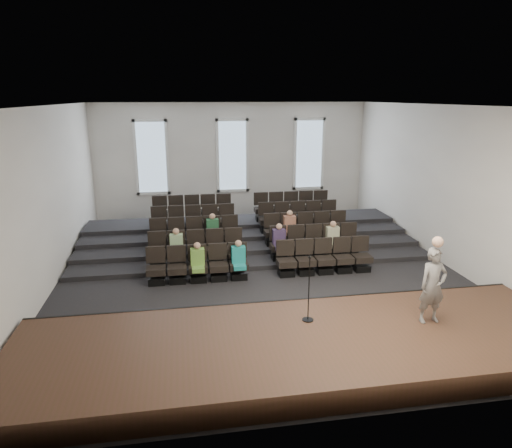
# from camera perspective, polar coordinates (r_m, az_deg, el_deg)

# --- Properties ---
(ground) EXTENTS (14.00, 14.00, 0.00)m
(ground) POSITION_cam_1_polar(r_m,az_deg,el_deg) (14.38, 0.41, -5.73)
(ground) COLOR black
(ground) RESTS_ON ground
(ceiling) EXTENTS (12.00, 14.00, 0.02)m
(ceiling) POSITION_cam_1_polar(r_m,az_deg,el_deg) (13.38, 0.45, 14.66)
(ceiling) COLOR white
(ceiling) RESTS_ON ground
(wall_back) EXTENTS (12.00, 0.04, 5.00)m
(wall_back) POSITION_cam_1_polar(r_m,az_deg,el_deg) (20.52, -2.98, 7.98)
(wall_back) COLOR white
(wall_back) RESTS_ON ground
(wall_front) EXTENTS (12.00, 0.04, 5.00)m
(wall_front) POSITION_cam_1_polar(r_m,az_deg,el_deg) (7.13, 10.26, -7.30)
(wall_front) COLOR white
(wall_front) RESTS_ON ground
(wall_left) EXTENTS (0.04, 14.00, 5.00)m
(wall_left) POSITION_cam_1_polar(r_m,az_deg,el_deg) (13.97, -24.73, 2.88)
(wall_left) COLOR white
(wall_left) RESTS_ON ground
(wall_right) EXTENTS (0.04, 14.00, 5.00)m
(wall_right) POSITION_cam_1_polar(r_m,az_deg,el_deg) (15.83, 22.50, 4.50)
(wall_right) COLOR white
(wall_right) RESTS_ON ground
(stage) EXTENTS (11.80, 3.60, 0.50)m
(stage) POSITION_cam_1_polar(r_m,az_deg,el_deg) (9.78, 5.73, -15.16)
(stage) COLOR #3F261B
(stage) RESTS_ON ground
(stage_lip) EXTENTS (11.80, 0.06, 0.52)m
(stage_lip) POSITION_cam_1_polar(r_m,az_deg,el_deg) (11.29, 3.37, -10.64)
(stage_lip) COLOR black
(stage_lip) RESTS_ON ground
(risers) EXTENTS (11.80, 4.80, 0.60)m
(risers) POSITION_cam_1_polar(r_m,az_deg,el_deg) (17.27, -1.40, -1.32)
(risers) COLOR black
(risers) RESTS_ON ground
(seating_rows) EXTENTS (6.80, 4.70, 1.67)m
(seating_rows) POSITION_cam_1_polar(r_m,az_deg,el_deg) (15.59, -0.56, -1.35)
(seating_rows) COLOR black
(seating_rows) RESTS_ON ground
(windows) EXTENTS (8.44, 0.10, 3.24)m
(windows) POSITION_cam_1_polar(r_m,az_deg,el_deg) (20.42, -2.96, 8.51)
(windows) COLOR white
(windows) RESTS_ON wall_back
(audience) EXTENTS (5.45, 2.64, 1.10)m
(audience) POSITION_cam_1_polar(r_m,az_deg,el_deg) (14.48, -0.96, -2.09)
(audience) COLOR #6FA341
(audience) RESTS_ON seating_rows
(speaker) EXTENTS (0.63, 0.43, 1.68)m
(speaker) POSITION_cam_1_polar(r_m,az_deg,el_deg) (10.56, 21.23, -7.20)
(speaker) COLOR slate
(speaker) RESTS_ON stage
(mic_stand) EXTENTS (0.25, 0.25, 1.50)m
(mic_stand) POSITION_cam_1_polar(r_m,az_deg,el_deg) (10.12, 6.57, -9.60)
(mic_stand) COLOR black
(mic_stand) RESTS_ON stage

